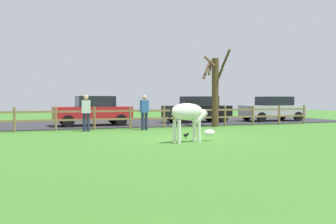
{
  "coord_description": "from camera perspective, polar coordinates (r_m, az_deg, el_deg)",
  "views": [
    {
      "loc": [
        -5.12,
        -12.35,
        1.45
      ],
      "look_at": [
        -0.09,
        1.31,
        0.94
      ],
      "focal_mm": 39.62,
      "sensor_mm": 36.0,
      "label": 1
    }
  ],
  "objects": [
    {
      "name": "paddock_fence",
      "position": [
        17.93,
        -5.82,
        -0.63
      ],
      "size": [
        20.77,
        0.11,
        1.1
      ],
      "color": "olive",
      "rests_on": "ground_plane"
    },
    {
      "name": "parked_car_red",
      "position": [
        20.05,
        -11.46,
        0.23
      ],
      "size": [
        4.05,
        1.98,
        1.56
      ],
      "color": "red",
      "rests_on": "parking_asphalt"
    },
    {
      "name": "parked_car_black",
      "position": [
        22.57,
        4.56,
        0.45
      ],
      "size": [
        4.1,
        2.09,
        1.56
      ],
      "color": "black",
      "rests_on": "parking_asphalt"
    },
    {
      "name": "parking_asphalt",
      "position": [
        22.29,
        -6.9,
        -1.68
      ],
      "size": [
        28.0,
        7.4,
        0.05
      ],
      "primitive_type": "cube",
      "color": "#2D2D33",
      "rests_on": "ground_plane"
    },
    {
      "name": "zebra",
      "position": [
        12.35,
        3.26,
        -0.43
      ],
      "size": [
        1.92,
        0.72,
        1.41
      ],
      "color": "white",
      "rests_on": "ground_plane"
    },
    {
      "name": "ground_plane",
      "position": [
        13.44,
        2.3,
        -4.19
      ],
      "size": [
        60.0,
        60.0,
        0.0
      ],
      "primitive_type": "plane",
      "color": "#3D7528"
    },
    {
      "name": "bare_tree",
      "position": [
        19.56,
        7.27,
        3.61
      ],
      "size": [
        1.49,
        1.47,
        4.02
      ],
      "color": "#513A23",
      "rests_on": "ground_plane"
    },
    {
      "name": "parked_car_silver",
      "position": [
        24.73,
        15.8,
        0.52
      ],
      "size": [
        4.03,
        1.94,
        1.56
      ],
      "color": "#B7BABF",
      "rests_on": "parking_asphalt"
    },
    {
      "name": "visitor_right_of_tree",
      "position": [
        16.95,
        -12.48,
        0.12
      ],
      "size": [
        0.4,
        0.3,
        1.64
      ],
      "color": "#232847",
      "rests_on": "ground_plane"
    },
    {
      "name": "crow_on_grass",
      "position": [
        13.69,
        2.79,
        -3.55
      ],
      "size": [
        0.21,
        0.1,
        0.2
      ],
      "color": "black",
      "rests_on": "ground_plane"
    },
    {
      "name": "visitor_left_of_tree",
      "position": [
        17.29,
        -3.65,
        0.2
      ],
      "size": [
        0.38,
        0.25,
        1.64
      ],
      "color": "#232847",
      "rests_on": "ground_plane"
    }
  ]
}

